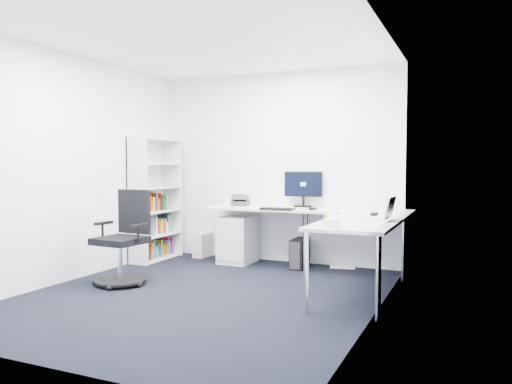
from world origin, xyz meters
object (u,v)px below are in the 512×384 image
at_px(l_desk, 296,242).
at_px(laptop, 369,207).
at_px(bookshelf, 156,199).
at_px(monitor, 303,189).
at_px(task_chair, 120,238).

distance_m(l_desk, laptop, 1.36).
xyz_separation_m(l_desk, bookshelf, (-2.17, 0.05, 0.48)).
bearing_deg(bookshelf, monitor, 14.13).
height_order(bookshelf, task_chair, bookshelf).
bearing_deg(bookshelf, l_desk, -1.32).
bearing_deg(l_desk, monitor, 99.37).
xyz_separation_m(l_desk, monitor, (-0.09, 0.57, 0.65)).
relative_size(l_desk, laptop, 7.58).
bearing_deg(laptop, monitor, 134.82).
height_order(l_desk, monitor, monitor).
bearing_deg(monitor, bookshelf, -175.64).
bearing_deg(l_desk, laptop, -32.28).
bearing_deg(task_chair, monitor, 56.11).
bearing_deg(l_desk, bookshelf, 178.68).
xyz_separation_m(bookshelf, laptop, (3.23, -0.72, 0.05)).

